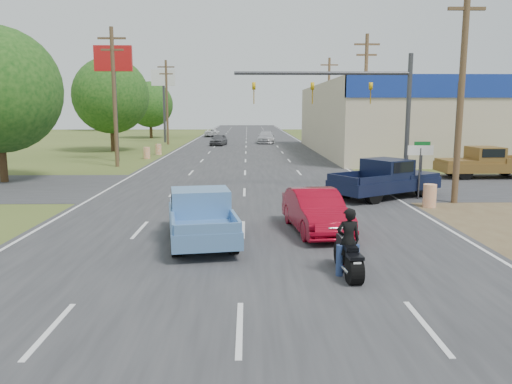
{
  "coord_description": "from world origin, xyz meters",
  "views": [
    {
      "loc": [
        0.16,
        -8.99,
        4.15
      ],
      "look_at": [
        0.46,
        8.29,
        1.3
      ],
      "focal_mm": 35.0,
      "sensor_mm": 36.0,
      "label": 1
    }
  ],
  "objects_px": {
    "blue_pickup": "(201,215)",
    "distant_car_silver": "(266,137)",
    "navy_pickup": "(387,178)",
    "distant_car_white": "(212,133)",
    "brown_pickup": "(484,162)",
    "motorcycle": "(348,258)",
    "red_convertible": "(316,211)",
    "rider": "(348,244)",
    "distant_car_grey": "(219,140)"
  },
  "relations": [
    {
      "from": "motorcycle",
      "to": "navy_pickup",
      "type": "xyz_separation_m",
      "value": [
        4.15,
        11.46,
        0.45
      ]
    },
    {
      "from": "brown_pickup",
      "to": "blue_pickup",
      "type": "bearing_deg",
      "value": 130.82
    },
    {
      "from": "distant_car_grey",
      "to": "distant_car_silver",
      "type": "bearing_deg",
      "value": 42.17
    },
    {
      "from": "navy_pickup",
      "to": "brown_pickup",
      "type": "xyz_separation_m",
      "value": [
        7.92,
        6.89,
        0.03
      ]
    },
    {
      "from": "red_convertible",
      "to": "distant_car_white",
      "type": "bearing_deg",
      "value": 89.88
    },
    {
      "from": "motorcycle",
      "to": "brown_pickup",
      "type": "bearing_deg",
      "value": 52.5
    },
    {
      "from": "rider",
      "to": "distant_car_white",
      "type": "relative_size",
      "value": 0.36
    },
    {
      "from": "red_convertible",
      "to": "distant_car_grey",
      "type": "xyz_separation_m",
      "value": [
        -5.73,
        42.54,
        -0.04
      ]
    },
    {
      "from": "blue_pickup",
      "to": "distant_car_grey",
      "type": "distance_m",
      "value": 43.64
    },
    {
      "from": "distant_car_silver",
      "to": "distant_car_white",
      "type": "height_order",
      "value": "distant_car_silver"
    },
    {
      "from": "rider",
      "to": "distant_car_silver",
      "type": "relative_size",
      "value": 0.32
    },
    {
      "from": "red_convertible",
      "to": "motorcycle",
      "type": "xyz_separation_m",
      "value": [
        0.18,
        -4.65,
        -0.24
      ]
    },
    {
      "from": "rider",
      "to": "distant_car_grey",
      "type": "bearing_deg",
      "value": -87.03
    },
    {
      "from": "red_convertible",
      "to": "motorcycle",
      "type": "relative_size",
      "value": 2.03
    },
    {
      "from": "red_convertible",
      "to": "motorcycle",
      "type": "distance_m",
      "value": 4.66
    },
    {
      "from": "blue_pickup",
      "to": "distant_car_silver",
      "type": "bearing_deg",
      "value": 75.85
    },
    {
      "from": "motorcycle",
      "to": "distant_car_white",
      "type": "height_order",
      "value": "distant_car_white"
    },
    {
      "from": "rider",
      "to": "brown_pickup",
      "type": "relative_size",
      "value": 0.28
    },
    {
      "from": "distant_car_silver",
      "to": "navy_pickup",
      "type": "bearing_deg",
      "value": -79.8
    },
    {
      "from": "navy_pickup",
      "to": "brown_pickup",
      "type": "relative_size",
      "value": 1.0
    },
    {
      "from": "brown_pickup",
      "to": "distant_car_white",
      "type": "distance_m",
      "value": 52.56
    },
    {
      "from": "navy_pickup",
      "to": "blue_pickup",
      "type": "bearing_deg",
      "value": -78.24
    },
    {
      "from": "blue_pickup",
      "to": "navy_pickup",
      "type": "height_order",
      "value": "navy_pickup"
    },
    {
      "from": "distant_car_grey",
      "to": "red_convertible",
      "type": "bearing_deg",
      "value": -73.89
    },
    {
      "from": "brown_pickup",
      "to": "distant_car_white",
      "type": "bearing_deg",
      "value": 20.79
    },
    {
      "from": "rider",
      "to": "distant_car_white",
      "type": "distance_m",
      "value": 67.33
    },
    {
      "from": "navy_pickup",
      "to": "brown_pickup",
      "type": "distance_m",
      "value": 10.5
    },
    {
      "from": "navy_pickup",
      "to": "distant_car_silver",
      "type": "height_order",
      "value": "navy_pickup"
    },
    {
      "from": "blue_pickup",
      "to": "distant_car_grey",
      "type": "height_order",
      "value": "blue_pickup"
    },
    {
      "from": "distant_car_white",
      "to": "motorcycle",
      "type": "bearing_deg",
      "value": 98.35
    },
    {
      "from": "motorcycle",
      "to": "distant_car_grey",
      "type": "bearing_deg",
      "value": 92.97
    },
    {
      "from": "motorcycle",
      "to": "blue_pickup",
      "type": "bearing_deg",
      "value": 134.01
    },
    {
      "from": "brown_pickup",
      "to": "distant_car_silver",
      "type": "relative_size",
      "value": 1.14
    },
    {
      "from": "rider",
      "to": "distant_car_silver",
      "type": "height_order",
      "value": "rider"
    },
    {
      "from": "red_convertible",
      "to": "blue_pickup",
      "type": "height_order",
      "value": "blue_pickup"
    },
    {
      "from": "distant_car_white",
      "to": "red_convertible",
      "type": "bearing_deg",
      "value": 98.69
    },
    {
      "from": "brown_pickup",
      "to": "navy_pickup",
      "type": "bearing_deg",
      "value": 129.3
    },
    {
      "from": "red_convertible",
      "to": "rider",
      "type": "relative_size",
      "value": 2.66
    },
    {
      "from": "rider",
      "to": "blue_pickup",
      "type": "bearing_deg",
      "value": -45.59
    },
    {
      "from": "red_convertible",
      "to": "rider",
      "type": "distance_m",
      "value": 4.6
    },
    {
      "from": "red_convertible",
      "to": "brown_pickup",
      "type": "height_order",
      "value": "brown_pickup"
    },
    {
      "from": "red_convertible",
      "to": "blue_pickup",
      "type": "xyz_separation_m",
      "value": [
        -3.84,
        -1.06,
        0.12
      ]
    },
    {
      "from": "navy_pickup",
      "to": "distant_car_white",
      "type": "height_order",
      "value": "navy_pickup"
    },
    {
      "from": "brown_pickup",
      "to": "distant_car_silver",
      "type": "xyz_separation_m",
      "value": [
        -12.22,
        32.69,
        -0.23
      ]
    },
    {
      "from": "distant_car_white",
      "to": "distant_car_silver",
      "type": "bearing_deg",
      "value": 117.93
    },
    {
      "from": "motorcycle",
      "to": "blue_pickup",
      "type": "xyz_separation_m",
      "value": [
        -4.02,
        3.6,
        0.36
      ]
    },
    {
      "from": "motorcycle",
      "to": "brown_pickup",
      "type": "distance_m",
      "value": 21.97
    },
    {
      "from": "blue_pickup",
      "to": "distant_car_white",
      "type": "height_order",
      "value": "blue_pickup"
    },
    {
      "from": "rider",
      "to": "navy_pickup",
      "type": "relative_size",
      "value": 0.28
    },
    {
      "from": "blue_pickup",
      "to": "red_convertible",
      "type": "bearing_deg",
      "value": 5.91
    }
  ]
}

